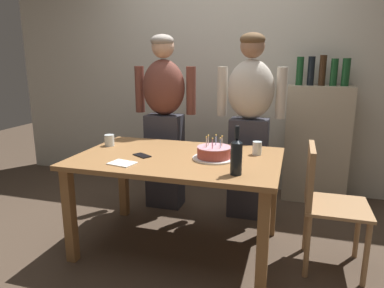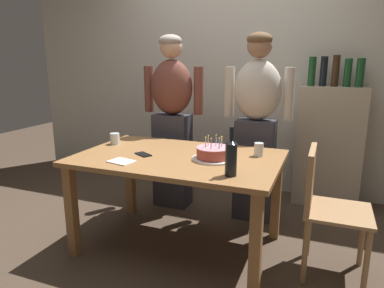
% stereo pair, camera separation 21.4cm
% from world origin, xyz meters
% --- Properties ---
extents(ground_plane, '(10.00, 10.00, 0.00)m').
position_xyz_m(ground_plane, '(0.00, 0.00, 0.00)').
color(ground_plane, '#47382B').
extents(back_wall, '(5.20, 0.10, 2.60)m').
position_xyz_m(back_wall, '(0.00, 1.55, 1.30)').
color(back_wall, beige).
rests_on(back_wall, ground_plane).
extents(dining_table, '(1.50, 0.96, 0.74)m').
position_xyz_m(dining_table, '(0.00, 0.00, 0.64)').
color(dining_table, olive).
rests_on(dining_table, ground_plane).
extents(birthday_cake, '(0.31, 0.31, 0.17)m').
position_xyz_m(birthday_cake, '(0.28, -0.00, 0.78)').
color(birthday_cake, white).
rests_on(birthday_cake, dining_table).
extents(water_glass_near, '(0.07, 0.07, 0.10)m').
position_xyz_m(water_glass_near, '(0.56, 0.21, 0.79)').
color(water_glass_near, silver).
rests_on(water_glass_near, dining_table).
extents(water_glass_far, '(0.08, 0.08, 0.09)m').
position_xyz_m(water_glass_far, '(-0.65, 0.14, 0.79)').
color(water_glass_far, silver).
rests_on(water_glass_far, dining_table).
extents(wine_bottle, '(0.07, 0.07, 0.31)m').
position_xyz_m(wine_bottle, '(0.48, -0.30, 0.86)').
color(wine_bottle, black).
rests_on(wine_bottle, dining_table).
extents(cell_phone, '(0.16, 0.14, 0.01)m').
position_xyz_m(cell_phone, '(-0.25, -0.08, 0.74)').
color(cell_phone, black).
rests_on(cell_phone, dining_table).
extents(napkin_stack, '(0.20, 0.16, 0.01)m').
position_xyz_m(napkin_stack, '(-0.30, -0.30, 0.74)').
color(napkin_stack, white).
rests_on(napkin_stack, dining_table).
extents(person_man_bearded, '(0.61, 0.27, 1.66)m').
position_xyz_m(person_man_bearded, '(-0.39, 0.74, 0.87)').
color(person_man_bearded, '#33333D').
rests_on(person_man_bearded, ground_plane).
extents(person_woman_cardigan, '(0.61, 0.27, 1.66)m').
position_xyz_m(person_woman_cardigan, '(0.43, 0.74, 0.87)').
color(person_woman_cardigan, '#33333D').
rests_on(person_woman_cardigan, ground_plane).
extents(dining_chair, '(0.42, 0.42, 0.87)m').
position_xyz_m(dining_chair, '(1.04, 0.04, 0.52)').
color(dining_chair, '#A37A51').
rests_on(dining_chair, ground_plane).
extents(shelf_cabinet, '(0.62, 0.30, 1.48)m').
position_xyz_m(shelf_cabinet, '(1.04, 1.33, 0.61)').
color(shelf_cabinet, tan).
rests_on(shelf_cabinet, ground_plane).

